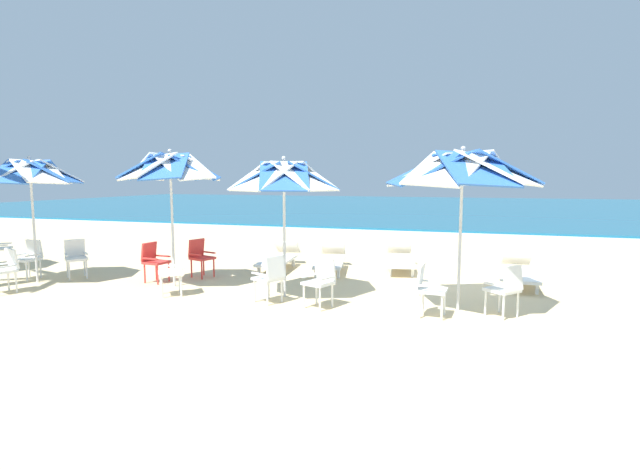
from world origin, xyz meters
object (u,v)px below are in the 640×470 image
plastic_chair_4 (174,270)px  beach_umbrella_3 (30,174)px  plastic_chair_7 (30,257)px  sun_lounger_3 (279,258)px  plastic_chair_9 (76,256)px  plastic_chair_1 (506,287)px  beach_umbrella_0 (462,170)px  plastic_chair_8 (5,268)px  sun_lounger_0 (519,271)px  beach_umbrella_2 (170,169)px  beach_umbrella_1 (284,178)px  sun_lounger_2 (330,260)px  plastic_chair_2 (270,276)px  plastic_chair_3 (321,279)px  sun_lounger_1 (400,259)px  plastic_chair_0 (428,287)px  plastic_chair_5 (154,259)px  plastic_chair_6 (200,255)px

plastic_chair_4 → beach_umbrella_3: 3.98m
plastic_chair_7 → sun_lounger_3: (4.88, 2.80, -0.22)m
beach_umbrella_3 → plastic_chair_9: 2.01m
plastic_chair_9 → sun_lounger_3: (3.96, 2.41, -0.22)m
plastic_chair_1 → plastic_chair_4: size_ratio=1.00×
beach_umbrella_0 → plastic_chair_8: size_ratio=3.21×
beach_umbrella_3 → sun_lounger_0: (9.93, 3.00, -2.07)m
beach_umbrella_2 → sun_lounger_0: bearing=19.2°
plastic_chair_9 → sun_lounger_0: bearing=13.7°
sun_lounger_3 → beach_umbrella_0: bearing=-30.5°
beach_umbrella_1 → sun_lounger_2: (0.08, 2.75, -1.98)m
plastic_chair_7 → plastic_chair_9: bearing=22.8°
plastic_chair_2 → plastic_chair_3: same height
plastic_chair_1 → sun_lounger_1: 4.25m
plastic_chair_3 → sun_lounger_1: (0.80, 3.91, -0.22)m
beach_umbrella_0 → plastic_chair_3: size_ratio=3.21×
beach_umbrella_0 → plastic_chair_0: 2.01m
sun_lounger_3 → sun_lounger_1: bearing=15.4°
plastic_chair_2 → beach_umbrella_3: 5.82m
plastic_chair_1 → plastic_chair_9: size_ratio=1.00×
plastic_chair_1 → plastic_chair_4: same height
beach_umbrella_0 → sun_lounger_0: beach_umbrella_0 is taller
beach_umbrella_3 → beach_umbrella_2: bearing=11.1°
beach_umbrella_0 → sun_lounger_0: (1.16, 2.50, -2.10)m
plastic_chair_9 → sun_lounger_3: plastic_chair_9 is taller
sun_lounger_2 → plastic_chair_3: bearing=-76.2°
plastic_chair_5 → plastic_chair_8: bearing=-141.1°
sun_lounger_3 → plastic_chair_7: bearing=-150.2°
plastic_chair_3 → beach_umbrella_3: 6.73m
beach_umbrella_0 → sun_lounger_1: beach_umbrella_0 is taller
beach_umbrella_2 → plastic_chair_6: size_ratio=3.28×
plastic_chair_2 → beach_umbrella_1: bearing=82.1°
beach_umbrella_3 → sun_lounger_0: 10.57m
beach_umbrella_1 → plastic_chair_7: 6.35m
beach_umbrella_3 → sun_lounger_2: (5.67, 3.22, -2.07)m
plastic_chair_3 → plastic_chair_1: bearing=5.8°
sun_lounger_2 → beach_umbrella_1: bearing=-91.7°
plastic_chair_0 → beach_umbrella_3: bearing=179.6°
plastic_chair_2 → sun_lounger_2: plastic_chair_2 is taller
sun_lounger_1 → plastic_chair_2: bearing=-114.1°
plastic_chair_5 → sun_lounger_0: 7.84m
beach_umbrella_0 → plastic_chair_4: (-5.25, -0.57, -1.88)m
plastic_chair_1 → plastic_chair_5: same height
plastic_chair_6 → sun_lounger_1: 4.79m
beach_umbrella_1 → plastic_chair_6: size_ratio=3.07×
sun_lounger_0 → plastic_chair_1: bearing=-98.6°
beach_umbrella_0 → beach_umbrella_1: 3.18m
plastic_chair_3 → plastic_chair_6: bearing=154.2°
beach_umbrella_3 → sun_lounger_2: bearing=29.6°
plastic_chair_3 → plastic_chair_5: 4.16m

